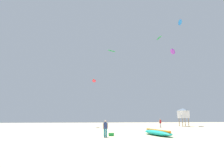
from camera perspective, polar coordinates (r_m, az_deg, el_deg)
ground_plane at (r=16.01m, az=9.61°, el=-17.68°), size 120.00×120.00×0.00m
person_foreground at (r=19.08m, az=-2.13°, el=-13.64°), size 0.56×0.39×1.72m
person_midground at (r=37.67m, az=15.19°, el=-11.80°), size 0.56×0.40×1.77m
kite_grounded_near at (r=21.65m, az=14.35°, el=-14.81°), size 2.30×5.61×0.66m
lifeguard_tower at (r=45.56m, az=21.80°, el=-8.62°), size 2.30×2.30×4.15m
cooler_box at (r=20.43m, az=-0.25°, el=-15.83°), size 0.56×0.36×0.32m
kite_aloft_0 at (r=59.41m, az=-0.17°, el=10.55°), size 3.20×2.27×0.73m
kite_aloft_1 at (r=58.60m, az=14.81°, el=14.06°), size 1.07×3.14×0.72m
kite_aloft_2 at (r=54.07m, az=20.92°, el=17.94°), size 2.19×3.34×0.40m
kite_aloft_3 at (r=41.87m, az=-5.75°, el=1.02°), size 1.33×2.92×0.61m
kite_aloft_4 at (r=55.78m, az=18.86°, el=9.78°), size 3.66×4.24×1.05m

